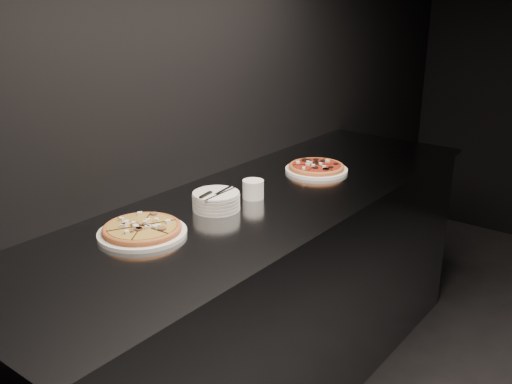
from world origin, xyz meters
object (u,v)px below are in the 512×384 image
Objects in this scene: ramekin at (253,189)px; pizza_tomato at (316,168)px; plate_stack at (216,201)px; counter at (264,298)px; pizza_mushroom at (142,230)px; cutlery at (215,193)px.

pizza_tomato is at bearing 88.83° from ramekin.
plate_stack is at bearing -101.28° from ramekin.
pizza_tomato is 1.81× the size of plate_stack.
pizza_tomato is (-0.02, 0.43, 0.48)m from counter.
pizza_mushroom is at bearing -96.08° from plate_stack.
cutlery is at bearing -105.05° from counter.
pizza_tomato is 3.77× the size of ramekin.
pizza_tomato is at bearing 85.94° from plate_stack.
pizza_mushroom is at bearing -100.72° from counter.
plate_stack is at bearing 83.92° from pizza_mushroom.
cutlery is (-0.06, -0.23, 0.53)m from counter.
ramekin is (0.04, 0.18, 0.01)m from plate_stack.
plate_stack is (-0.07, -0.22, 0.49)m from counter.
counter is 0.50m from ramekin.
counter is 0.58m from cutlery.
pizza_tomato is (0.08, 0.98, -0.00)m from pizza_mushroom.
plate_stack is 0.93× the size of cutlery.
ramekin reaches higher than pizza_tomato.
cutlery is (0.01, -0.01, 0.04)m from plate_stack.
counter is 12.80× the size of cutlery.
cutlery is at bearing -93.36° from pizza_tomato.
cutlery is (0.04, 0.32, 0.05)m from pizza_mushroom.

